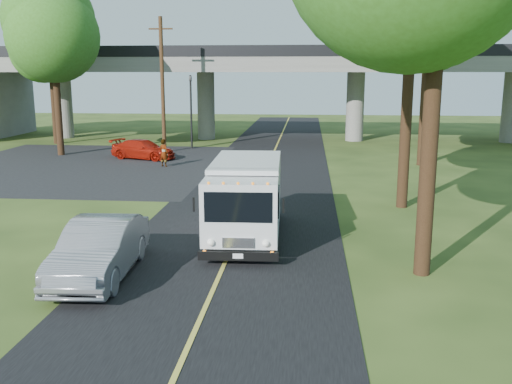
# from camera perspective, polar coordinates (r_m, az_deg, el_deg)

# --- Properties ---
(ground) EXTENTS (120.00, 120.00, 0.00)m
(ground) POSITION_cam_1_polar(r_m,az_deg,el_deg) (15.39, -3.85, -8.79)
(ground) COLOR #2A3D15
(ground) RESTS_ON ground
(road) EXTENTS (7.00, 90.00, 0.02)m
(road) POSITION_cam_1_polar(r_m,az_deg,el_deg) (24.91, -0.24, -0.64)
(road) COLOR black
(road) RESTS_ON ground
(parking_lot) EXTENTS (16.00, 18.00, 0.01)m
(parking_lot) POSITION_cam_1_polar(r_m,az_deg,el_deg) (35.27, -17.04, 2.56)
(parking_lot) COLOR black
(parking_lot) RESTS_ON ground
(lane_line) EXTENTS (0.12, 90.00, 0.01)m
(lane_line) POSITION_cam_1_polar(r_m,az_deg,el_deg) (24.91, -0.24, -0.59)
(lane_line) COLOR gold
(lane_line) RESTS_ON road
(overpass) EXTENTS (54.00, 10.00, 7.30)m
(overpass) POSITION_cam_1_polar(r_m,az_deg,el_deg) (46.27, 2.41, 10.85)
(overpass) COLOR slate
(overpass) RESTS_ON ground
(traffic_signal) EXTENTS (0.18, 0.22, 5.20)m
(traffic_signal) POSITION_cam_1_polar(r_m,az_deg,el_deg) (41.12, -6.52, 8.75)
(traffic_signal) COLOR black
(traffic_signal) RESTS_ON ground
(utility_pole) EXTENTS (1.60, 0.26, 9.00)m
(utility_pole) POSITION_cam_1_polar(r_m,az_deg,el_deg) (39.46, -9.34, 10.57)
(utility_pole) COLOR #472D19
(utility_pole) RESTS_ON ground
(tree_right_far) EXTENTS (5.77, 5.67, 10.99)m
(tree_right_far) POSITION_cam_1_polar(r_m,az_deg,el_deg) (34.84, 17.31, 16.15)
(tree_right_far) COLOR #382314
(tree_right_far) RESTS_ON ground
(tree_left_lot) EXTENTS (5.60, 5.50, 10.50)m
(tree_left_lot) POSITION_cam_1_polar(r_m,az_deg,el_deg) (39.56, -19.49, 14.86)
(tree_left_lot) COLOR #382314
(tree_left_lot) RESTS_ON ground
(tree_left_far) EXTENTS (5.26, 5.16, 9.89)m
(tree_left_far) POSITION_cam_1_polar(r_m,az_deg,el_deg) (46.23, -19.78, 13.77)
(tree_left_far) COLOR #382314
(tree_left_far) RESTS_ON ground
(step_van) EXTENTS (2.46, 6.17, 2.56)m
(step_van) POSITION_cam_1_polar(r_m,az_deg,el_deg) (18.77, -1.04, -0.52)
(step_van) COLOR silver
(step_van) RESTS_ON ground
(red_sedan) EXTENTS (4.52, 2.85, 1.22)m
(red_sedan) POSITION_cam_1_polar(r_m,az_deg,el_deg) (36.88, -11.20, 4.20)
(red_sedan) COLOR #A2170A
(red_sedan) RESTS_ON ground
(silver_sedan) EXTENTS (1.86, 4.76, 1.54)m
(silver_sedan) POSITION_cam_1_polar(r_m,az_deg,el_deg) (15.94, -15.38, -5.53)
(silver_sedan) COLOR gray
(silver_sedan) RESTS_ON ground
(pedestrian) EXTENTS (0.70, 0.61, 1.62)m
(pedestrian) POSITION_cam_1_polar(r_m,az_deg,el_deg) (33.59, -9.20, 3.88)
(pedestrian) COLOR gray
(pedestrian) RESTS_ON ground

